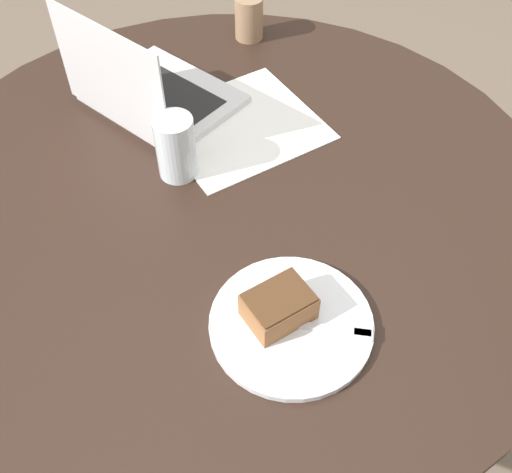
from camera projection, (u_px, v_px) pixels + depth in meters
name	position (u px, v px, depth m)	size (l,w,h in m)	color
ground_plane	(236.00, 370.00, 1.65)	(12.00, 12.00, 0.00)	#6B5B4C
dining_table	(229.00, 234.00, 1.21)	(1.25, 1.25, 0.71)	black
paper_document	(240.00, 125.00, 1.23)	(0.40, 0.39, 0.00)	white
plate	(291.00, 324.00, 0.92)	(0.25, 0.25, 0.01)	silver
cake_slice	(279.00, 306.00, 0.90)	(0.12, 0.11, 0.05)	brown
fork	(328.00, 328.00, 0.90)	(0.17, 0.06, 0.00)	silver
coffee_glass	(249.00, 18.00, 1.40)	(0.07, 0.07, 0.10)	#997556
water_glass	(176.00, 147.00, 1.09)	(0.07, 0.07, 0.12)	silver
laptop	(151.00, 92.00, 1.23)	(0.38, 0.38, 0.23)	silver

